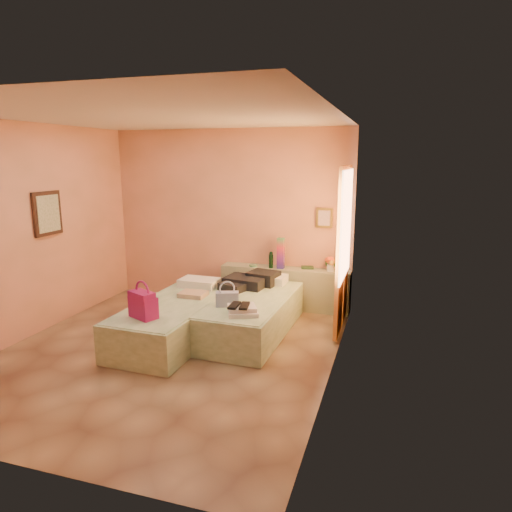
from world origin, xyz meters
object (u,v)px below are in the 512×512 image
Objects in this scene: headboard_ledge at (285,288)px; bed_left at (175,321)px; magenta_handbag at (143,304)px; green_book at (307,267)px; bed_right at (252,315)px; water_bottle at (271,260)px; blue_handbag at (227,299)px; towel_stack at (243,310)px; flower_vase at (331,263)px.

bed_left is (-1.07, -1.70, -0.08)m from headboard_ledge.
magenta_handbag reaches higher than bed_left.
green_book reaches higher than bed_left.
green_book is (0.51, 1.26, 0.42)m from bed_right.
water_bottle is (-0.04, 1.12, 0.52)m from bed_right.
magenta_handbag is at bearing -116.70° from headboard_ledge.
bed_left is at bearing -142.22° from green_book.
water_bottle reaches higher than blue_handbag.
water_bottle is at bearing 64.13° from bed_left.
water_bottle is 0.70× the size of towel_stack.
bed_right is 1.54m from magenta_handbag.
water_bottle reaches higher than bed_left.
water_bottle is at bearing 64.24° from blue_handbag.
magenta_handbag reaches higher than towel_stack.
bed_right is 5.83× the size of magenta_handbag.
flower_vase is (0.37, -0.07, 0.12)m from green_book.
headboard_ledge is 0.50m from water_bottle.
headboard_ledge reaches higher than bed_left.
blue_handbag is at bearing 140.43° from towel_stack.
bed_right is at bearing -98.25° from headboard_ledge.
blue_handbag is (0.79, 0.69, -0.07)m from magenta_handbag.
green_book is 2.81m from magenta_handbag.
towel_stack is at bearing -6.85° from bed_left.
water_bottle is at bearing -175.88° from flower_vase.
towel_stack is (1.09, 0.45, -0.11)m from magenta_handbag.
bed_left is 1.03m from bed_right.
magenta_handbag is (-1.87, -2.30, -0.12)m from flower_vase.
headboard_ledge reaches higher than bed_right.
magenta_handbag is at bearing -157.60° from towel_stack.
green_book is at bearing 12.17° from headboard_ledge.
blue_handbag is (-0.36, -1.61, 0.27)m from headboard_ledge.
green_book is 1.97m from towel_stack.
green_book is at bearing 69.77° from bed_right.
flower_vase reaches higher than blue_handbag.
towel_stack is at bearing -115.75° from green_book.
blue_handbag is (-0.70, -1.68, -0.07)m from green_book.
towel_stack is (0.10, -0.66, 0.30)m from bed_right.
magenta_handbag reaches higher than bed_right.
flower_vase reaches higher than towel_stack.
headboard_ledge is 2.01m from bed_left.
green_book is at bearing 53.31° from bed_left.
blue_handbag is at bearing -123.69° from flower_vase.
flower_vase is (1.78, 1.70, 0.54)m from bed_left.
water_bottle reaches higher than towel_stack.
green_book is at bearing 168.94° from flower_vase.
water_bottle is at bearing -179.60° from green_book.
headboard_ledge is at bearing 17.07° from water_bottle.
headboard_ledge is at bearing -179.92° from flower_vase.
blue_handbag is (-0.15, -1.55, -0.18)m from water_bottle.
green_book reaches higher than bed_right.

